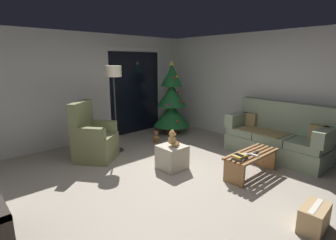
# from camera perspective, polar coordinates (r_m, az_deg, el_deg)

# --- Properties ---
(ground_plane) EXTENTS (7.00, 7.00, 0.00)m
(ground_plane) POSITION_cam_1_polar(r_m,az_deg,el_deg) (4.10, 2.44, -14.23)
(ground_plane) COLOR #9E9384
(wall_back) EXTENTS (5.72, 0.12, 2.50)m
(wall_back) POSITION_cam_1_polar(r_m,az_deg,el_deg) (6.23, -17.61, 6.71)
(wall_back) COLOR beige
(wall_back) RESTS_ON ground
(wall_right) EXTENTS (0.12, 6.00, 2.50)m
(wall_right) POSITION_cam_1_polar(r_m,az_deg,el_deg) (6.03, 22.54, 6.13)
(wall_right) COLOR beige
(wall_right) RESTS_ON ground
(patio_door_frame) EXTENTS (1.60, 0.02, 2.20)m
(patio_door_frame) POSITION_cam_1_polar(r_m,az_deg,el_deg) (6.82, -7.35, 6.45)
(patio_door_frame) COLOR silver
(patio_door_frame) RESTS_ON ground
(patio_door_glass) EXTENTS (1.50, 0.02, 2.10)m
(patio_door_glass) POSITION_cam_1_polar(r_m,az_deg,el_deg) (6.81, -7.26, 6.02)
(patio_door_glass) COLOR black
(patio_door_glass) RESTS_ON ground
(couch) EXTENTS (0.83, 1.96, 1.08)m
(couch) POSITION_cam_1_polar(r_m,az_deg,el_deg) (5.53, 23.22, -3.50)
(couch) COLOR gray
(couch) RESTS_ON ground
(coffee_table) EXTENTS (1.10, 0.40, 0.39)m
(coffee_table) POSITION_cam_1_polar(r_m,az_deg,el_deg) (4.52, 18.09, -8.56)
(coffee_table) COLOR olive
(coffee_table) RESTS_ON ground
(remote_black) EXTENTS (0.16, 0.07, 0.02)m
(remote_black) POSITION_cam_1_polar(r_m,az_deg,el_deg) (4.47, 19.01, -6.91)
(remote_black) COLOR black
(remote_black) RESTS_ON coffee_table
(remote_silver) EXTENTS (0.13, 0.15, 0.02)m
(remote_silver) POSITION_cam_1_polar(r_m,az_deg,el_deg) (4.35, 17.02, -7.31)
(remote_silver) COLOR #ADADB2
(remote_silver) RESTS_ON coffee_table
(remote_white) EXTENTS (0.04, 0.16, 0.02)m
(remote_white) POSITION_cam_1_polar(r_m,az_deg,el_deg) (4.36, 18.52, -7.39)
(remote_white) COLOR silver
(remote_white) RESTS_ON coffee_table
(book_stack) EXTENTS (0.25, 0.22, 0.06)m
(book_stack) POSITION_cam_1_polar(r_m,az_deg,el_deg) (4.15, 15.74, -7.97)
(book_stack) COLOR #4C4C51
(book_stack) RESTS_ON coffee_table
(cell_phone) EXTENTS (0.09, 0.15, 0.01)m
(cell_phone) POSITION_cam_1_polar(r_m,az_deg,el_deg) (4.14, 15.59, -7.49)
(cell_phone) COLOR black
(cell_phone) RESTS_ON book_stack
(christmas_tree) EXTENTS (0.95, 0.95, 1.89)m
(christmas_tree) POSITION_cam_1_polar(r_m,az_deg,el_deg) (6.61, 0.83, 4.06)
(christmas_tree) COLOR #4C1E19
(christmas_tree) RESTS_ON ground
(armchair) EXTENTS (0.96, 0.96, 1.13)m
(armchair) POSITION_cam_1_polar(r_m,az_deg,el_deg) (5.13, -16.37, -4.17)
(armchair) COLOR olive
(armchair) RESTS_ON ground
(floor_lamp) EXTENTS (0.32, 0.32, 1.78)m
(floor_lamp) POSITION_cam_1_polar(r_m,az_deg,el_deg) (5.31, -12.02, 8.79)
(floor_lamp) COLOR #2D2D30
(floor_lamp) RESTS_ON ground
(ottoman) EXTENTS (0.44, 0.44, 0.43)m
(ottoman) POSITION_cam_1_polar(r_m,az_deg,el_deg) (4.57, 0.91, -8.29)
(ottoman) COLOR #B2A893
(ottoman) RESTS_ON ground
(teddy_bear_honey) EXTENTS (0.21, 0.22, 0.29)m
(teddy_bear_honey) POSITION_cam_1_polar(r_m,az_deg,el_deg) (4.45, 1.06, -4.30)
(teddy_bear_honey) COLOR tan
(teddy_bear_honey) RESTS_ON ottoman
(teddy_bear_chestnut_by_tree) EXTENTS (0.22, 0.21, 0.29)m
(teddy_bear_chestnut_by_tree) POSITION_cam_1_polar(r_m,az_deg,el_deg) (6.02, -2.72, -3.88)
(teddy_bear_chestnut_by_tree) COLOR brown
(teddy_bear_chestnut_by_tree) RESTS_ON ground
(cardboard_box_taped_mid_floor) EXTENTS (0.46, 0.27, 0.29)m
(cardboard_box_taped_mid_floor) POSITION_cam_1_polar(r_m,az_deg,el_deg) (3.52, 29.85, -18.38)
(cardboard_box_taped_mid_floor) COLOR tan
(cardboard_box_taped_mid_floor) RESTS_ON ground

